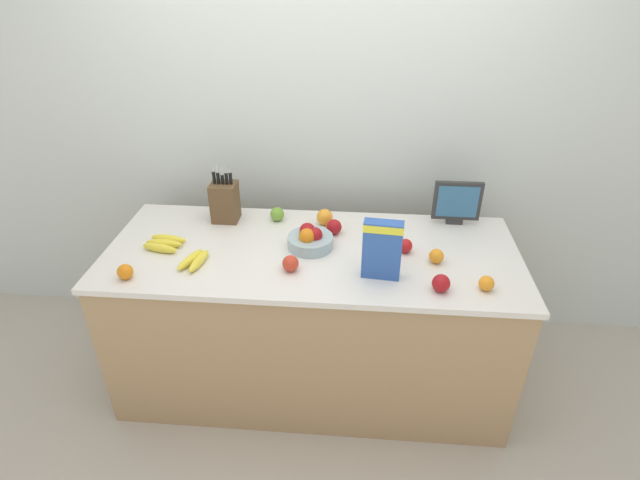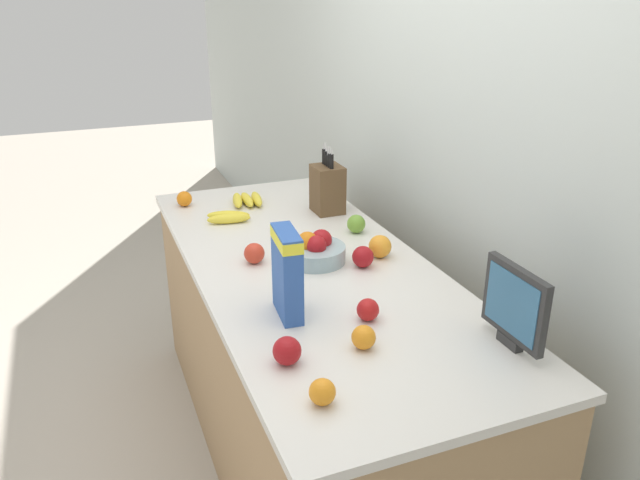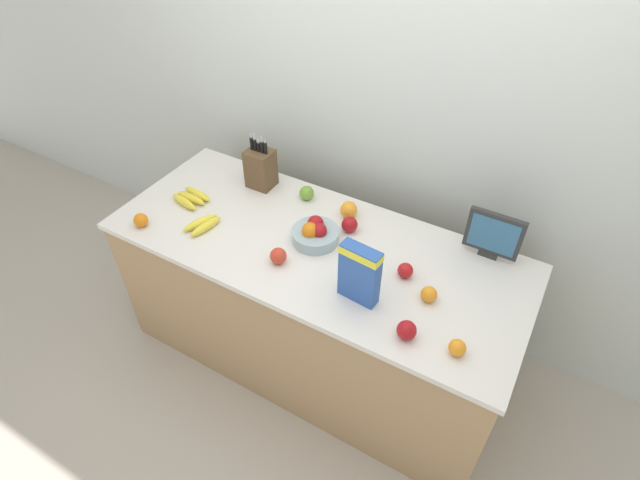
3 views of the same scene
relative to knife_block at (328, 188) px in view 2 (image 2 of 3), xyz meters
name	(u,v)px [view 2 (image 2 of 3)]	position (x,y,z in m)	size (l,w,h in m)	color
ground_plane	(311,449)	(0.50, -0.28, -0.99)	(14.00, 14.00, 0.00)	#B2A899
wall_back	(464,138)	(0.50, 0.36, 0.31)	(9.00, 0.06, 2.60)	silver
counter	(310,362)	(0.50, -0.28, -0.55)	(2.07, 0.85, 0.88)	tan
knife_block	(328,188)	(0.00, 0.00, 0.00)	(0.14, 0.13, 0.32)	brown
small_monitor	(514,305)	(1.25, 0.06, 0.02)	(0.25, 0.03, 0.25)	#2D2D2D
cereal_box	(287,270)	(0.84, -0.48, 0.04)	(0.18, 0.08, 0.28)	#2D56A8
fruit_bowl	(315,250)	(0.49, -0.25, -0.07)	(0.23, 0.23, 0.12)	#99B2B7
banana_bunch_left	(229,217)	(-0.04, -0.45, -0.09)	(0.13, 0.20, 0.04)	yellow
banana_bunch_right	(247,200)	(-0.24, -0.31, -0.09)	(0.21, 0.16, 0.04)	yellow
apple_middle	(356,224)	(0.28, 0.01, -0.07)	(0.08, 0.08, 0.08)	#6B9E33
apple_leftmost	(287,351)	(1.10, -0.57, -0.07)	(0.08, 0.08, 0.08)	#A31419
apple_near_bananas	(363,257)	(0.60, -0.11, -0.07)	(0.08, 0.08, 0.08)	#A31419
apple_rear	(254,253)	(0.42, -0.47, -0.07)	(0.08, 0.08, 0.08)	red
apple_front	(368,310)	(0.97, -0.26, -0.08)	(0.07, 0.07, 0.07)	red
orange_mid_left	(364,337)	(1.11, -0.34, -0.08)	(0.07, 0.07, 0.07)	orange
orange_back_center	(184,199)	(-0.32, -0.60, -0.08)	(0.07, 0.07, 0.07)	orange
orange_front_left	(322,392)	(1.30, -0.55, -0.08)	(0.07, 0.07, 0.07)	orange
orange_front_center	(380,246)	(0.55, -0.01, -0.07)	(0.09, 0.09, 0.09)	orange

